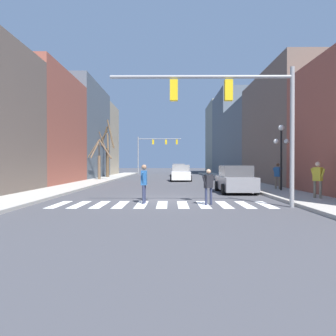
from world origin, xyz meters
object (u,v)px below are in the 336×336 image
at_px(car_parked_right_near, 181,173).
at_px(pedestrian_crossing_street, 278,174).
at_px(pedestrian_waiting_at_curb, 209,184).
at_px(pedestrian_on_right_sidewalk, 144,180).
at_px(street_tree_right_far, 107,152).
at_px(traffic_signal_far, 154,146).
at_px(street_tree_right_near, 99,159).
at_px(car_parked_left_mid, 235,180).
at_px(pedestrian_near_right_corner, 318,177).
at_px(car_parked_right_far, 178,170).
at_px(traffic_signal_near, 236,104).
at_px(street_lamp_right_corner, 281,144).

height_order(car_parked_right_near, pedestrian_crossing_street, pedestrian_crossing_street).
height_order(pedestrian_waiting_at_curb, pedestrian_on_right_sidewalk, pedestrian_on_right_sidewalk).
distance_m(pedestrian_waiting_at_curb, street_tree_right_far, 27.96).
bearing_deg(traffic_signal_far, street_tree_right_far, -105.55).
bearing_deg(street_tree_right_far, street_tree_right_near, -86.33).
bearing_deg(street_tree_right_far, pedestrian_crossing_street, -52.19).
distance_m(car_parked_left_mid, pedestrian_near_right_corner, 5.54).
height_order(traffic_signal_far, car_parked_right_far, traffic_signal_far).
relative_size(traffic_signal_far, pedestrian_crossing_street, 4.61).
bearing_deg(car_parked_right_near, street_tree_right_far, 53.36).
height_order(traffic_signal_near, street_tree_right_far, street_tree_right_far).
bearing_deg(car_parked_right_near, pedestrian_on_right_sidewalk, 173.23).
xyz_separation_m(pedestrian_waiting_at_curb, pedestrian_crossing_street, (5.33, 7.13, 0.22)).
distance_m(car_parked_left_mid, pedestrian_on_right_sidewalk, 7.59).
bearing_deg(traffic_signal_near, car_parked_right_far, 92.44).
bearing_deg(traffic_signal_near, pedestrian_waiting_at_curb, 143.58).
xyz_separation_m(traffic_signal_far, street_tree_right_far, (-4.96, -17.81, -1.68)).
bearing_deg(pedestrian_near_right_corner, street_tree_right_near, 4.41).
bearing_deg(pedestrian_crossing_street, car_parked_right_far, -25.44).
height_order(pedestrian_waiting_at_curb, street_tree_right_near, street_tree_right_near).
relative_size(traffic_signal_near, car_parked_left_mid, 1.74).
distance_m(car_parked_right_far, car_parked_left_mid, 27.63).
relative_size(pedestrian_waiting_at_curb, street_tree_right_far, 0.22).
relative_size(street_lamp_right_corner, street_tree_right_far, 0.57).
bearing_deg(street_tree_right_near, traffic_signal_far, 79.16).
bearing_deg(car_parked_right_far, pedestrian_crossing_street, -167.70).
xyz_separation_m(traffic_signal_near, street_tree_right_near, (-10.11, 20.93, -1.88)).
height_order(street_lamp_right_corner, pedestrian_on_right_sidewalk, street_lamp_right_corner).
distance_m(traffic_signal_far, street_tree_right_near, 24.42).
xyz_separation_m(car_parked_right_near, pedestrian_crossing_street, (5.91, -12.46, 0.36)).
bearing_deg(traffic_signal_near, traffic_signal_far, 97.06).
height_order(traffic_signal_far, street_lamp_right_corner, traffic_signal_far).
bearing_deg(pedestrian_waiting_at_curb, car_parked_right_far, 59.87).
bearing_deg(car_parked_right_far, car_parked_right_near, 179.40).
bearing_deg(traffic_signal_far, pedestrian_crossing_street, -75.06).
distance_m(traffic_signal_near, pedestrian_crossing_street, 9.50).
distance_m(street_lamp_right_corner, car_parked_left_mid, 3.60).
bearing_deg(pedestrian_waiting_at_curb, street_tree_right_far, 79.00).
bearing_deg(car_parked_left_mid, street_tree_right_far, 30.43).
xyz_separation_m(traffic_signal_far, pedestrian_on_right_sidewalk, (1.67, -43.48, -3.90)).
height_order(pedestrian_near_right_corner, street_tree_right_far, street_tree_right_far).
distance_m(pedestrian_on_right_sidewalk, pedestrian_crossing_street, 10.50).
height_order(car_parked_right_far, pedestrian_waiting_at_curb, car_parked_right_far).
relative_size(car_parked_right_near, pedestrian_on_right_sidewalk, 2.36).
relative_size(pedestrian_near_right_corner, pedestrian_crossing_street, 1.03).
bearing_deg(street_tree_right_far, traffic_signal_near, -68.73).
xyz_separation_m(street_lamp_right_corner, street_tree_right_far, (-14.66, 20.12, 0.24)).
bearing_deg(traffic_signal_far, pedestrian_near_right_corner, -77.00).
height_order(traffic_signal_near, street_lamp_right_corner, traffic_signal_near).
distance_m(traffic_signal_far, car_parked_right_near, 25.09).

